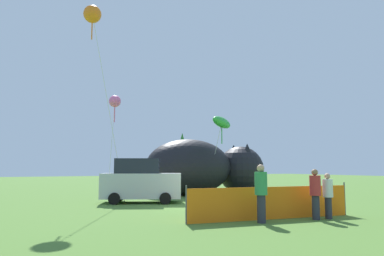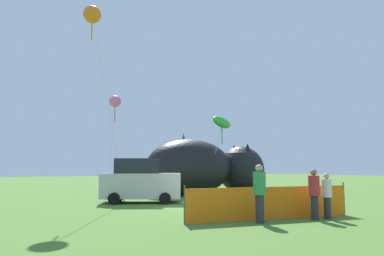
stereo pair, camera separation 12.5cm
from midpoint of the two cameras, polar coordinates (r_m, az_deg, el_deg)
ground_plane at (r=17.32m, az=2.84°, el=-11.93°), size 120.00×120.00×0.00m
parked_car at (r=19.39m, az=-7.65°, el=-8.06°), size 4.35×3.34×2.23m
folding_chair at (r=17.48m, az=11.28°, el=-10.06°), size 0.59×0.59×0.88m
inflatable_cat at (r=24.78m, az=2.07°, el=-6.28°), size 8.61×3.59×3.59m
safety_fence at (r=13.56m, az=12.22°, el=-11.10°), size 6.38×0.90×1.23m
spectator_in_yellow_shirt at (r=14.12m, az=20.11°, el=-9.42°), size 0.35×0.35×1.58m
spectator_in_grey_shirt at (r=12.56m, az=10.53°, el=-9.40°), size 0.41×0.41×1.89m
spectator_in_blue_shirt at (r=13.77m, az=18.37°, el=-9.24°), size 0.38×0.38×1.73m
kite_orange_flower at (r=20.06m, az=-14.78°, el=16.28°), size 2.34×0.88×9.82m
kite_pink_octopus at (r=23.46m, az=-11.50°, el=3.93°), size 0.73×1.27×6.18m
kite_green_fish at (r=22.84m, az=4.73°, el=0.82°), size 2.34×3.15×4.96m
horizon_tree_east at (r=50.62m, az=-1.23°, el=-3.53°), size 2.68×2.68×6.39m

